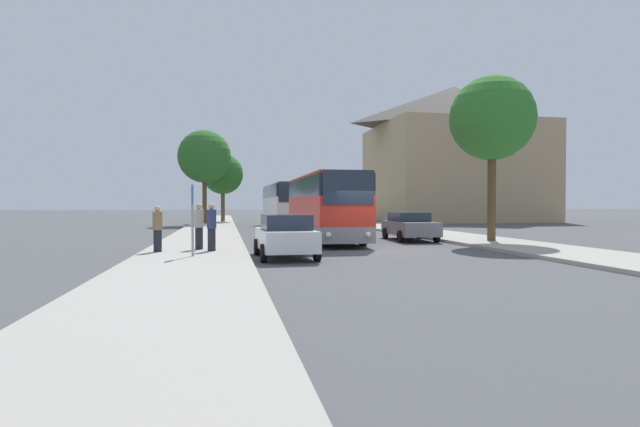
% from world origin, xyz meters
% --- Properties ---
extents(ground_plane, '(300.00, 300.00, 0.00)m').
position_xyz_m(ground_plane, '(0.00, 0.00, 0.00)').
color(ground_plane, '#4C4C4F').
rests_on(ground_plane, ground).
extents(sidewalk_left, '(4.00, 120.00, 0.15)m').
position_xyz_m(sidewalk_left, '(-7.00, 0.00, 0.07)').
color(sidewalk_left, '#A39E93').
rests_on(sidewalk_left, ground_plane).
extents(sidewalk_right, '(4.00, 120.00, 0.15)m').
position_xyz_m(sidewalk_right, '(7.00, 0.00, 0.07)').
color(sidewalk_right, '#A39E93').
rests_on(sidewalk_right, ground_plane).
extents(building_right_background, '(17.49, 15.19, 15.41)m').
position_xyz_m(building_right_background, '(20.01, 33.40, 7.70)').
color(building_right_background, tan).
rests_on(building_right_background, ground_plane).
extents(bus_front, '(2.80, 11.18, 3.39)m').
position_xyz_m(bus_front, '(-0.74, 5.70, 1.81)').
color(bus_front, gray).
rests_on(bus_front, ground_plane).
extents(bus_middle, '(2.82, 11.71, 3.54)m').
position_xyz_m(bus_middle, '(-1.14, 20.29, 1.88)').
color(bus_middle, '#2D519E').
rests_on(bus_middle, ground_plane).
extents(parked_car_left_curb, '(2.10, 4.05, 1.57)m').
position_xyz_m(parked_car_left_curb, '(-3.72, -2.18, 0.81)').
color(parked_car_left_curb, silver).
rests_on(parked_car_left_curb, ground_plane).
extents(parked_car_right_near, '(2.28, 4.68, 1.50)m').
position_xyz_m(parked_car_right_near, '(3.85, 5.26, 0.79)').
color(parked_car_right_near, slate).
rests_on(parked_car_right_near, ground_plane).
extents(parked_car_right_far, '(2.11, 4.59, 1.33)m').
position_xyz_m(parked_car_right_far, '(4.03, 20.67, 0.71)').
color(parked_car_right_far, '#236B38').
rests_on(parked_car_right_far, ground_plane).
extents(bus_stop_sign, '(0.08, 0.45, 2.47)m').
position_xyz_m(bus_stop_sign, '(-6.95, -2.40, 1.69)').
color(bus_stop_sign, gray).
rests_on(bus_stop_sign, sidewalk_left).
extents(pedestrian_waiting_near, '(0.36, 0.36, 1.82)m').
position_xyz_m(pedestrian_waiting_near, '(-6.36, -0.50, 1.07)').
color(pedestrian_waiting_near, '#23232D').
rests_on(pedestrian_waiting_near, sidewalk_left).
extents(pedestrian_waiting_far, '(0.36, 0.36, 1.82)m').
position_xyz_m(pedestrian_waiting_far, '(-6.87, 0.29, 1.07)').
color(pedestrian_waiting_far, '#23232D').
rests_on(pedestrian_waiting_far, sidewalk_left).
extents(pedestrian_walking_back, '(0.36, 0.36, 1.73)m').
position_xyz_m(pedestrian_walking_back, '(-8.35, -0.49, 1.02)').
color(pedestrian_walking_back, '#23232D').
rests_on(pedestrian_walking_back, sidewalk_left).
extents(tree_left_near, '(4.13, 4.13, 6.94)m').
position_xyz_m(tree_left_near, '(-6.07, 31.92, 5.00)').
color(tree_left_near, brown).
rests_on(tree_left_near, sidewalk_left).
extents(tree_left_far, '(4.83, 4.83, 8.58)m').
position_xyz_m(tree_left_far, '(-7.69, 26.93, 6.29)').
color(tree_left_far, '#513D23').
rests_on(tree_left_far, sidewalk_left).
extents(tree_right_near, '(4.11, 4.11, 8.05)m').
position_xyz_m(tree_right_near, '(6.97, 2.35, 6.11)').
color(tree_right_near, '#513D23').
rests_on(tree_right_near, sidewalk_right).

